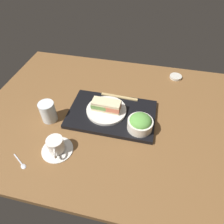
{
  "coord_description": "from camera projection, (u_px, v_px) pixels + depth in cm",
  "views": [
    {
      "loc": [
        -13.84,
        69.04,
        73.48
      ],
      "look_at": [
        0.81,
        4.08,
        5.0
      ],
      "focal_mm": 31.51,
      "sensor_mm": 36.0,
      "label": 1
    }
  ],
  "objects": [
    {
      "name": "small_sauce_dish",
      "position": [
        176.0,
        77.0,
        1.23
      ],
      "size": [
        7.32,
        7.32,
        1.53
      ],
      "primitive_type": "cylinder",
      "color": "beige",
      "rests_on": "ground_plane"
    },
    {
      "name": "ground_plane",
      "position": [
        115.0,
        115.0,
        1.03
      ],
      "size": [
        140.0,
        100.0,
        3.0
      ],
      "primitive_type": "cube",
      "color": "brown"
    },
    {
      "name": "chopsticks_pair",
      "position": [
        119.0,
        97.0,
        1.07
      ],
      "size": [
        20.23,
        2.23,
        0.7
      ],
      "color": "tan",
      "rests_on": "serving_tray"
    },
    {
      "name": "drinking_glass",
      "position": [
        48.0,
        112.0,
        0.95
      ],
      "size": [
        7.5,
        7.5,
        10.5
      ],
      "primitive_type": "cylinder",
      "color": "silver",
      "rests_on": "ground_plane"
    },
    {
      "name": "coffee_cup",
      "position": [
        56.0,
        146.0,
        0.84
      ],
      "size": [
        13.73,
        13.73,
        7.34
      ],
      "color": "silver",
      "rests_on": "ground_plane"
    },
    {
      "name": "teaspoon",
      "position": [
        22.0,
        164.0,
        0.81
      ],
      "size": [
        8.79,
        6.15,
        0.8
      ],
      "color": "silver",
      "rests_on": "ground_plane"
    },
    {
      "name": "serving_tray",
      "position": [
        112.0,
        114.0,
        1.0
      ],
      "size": [
        43.56,
        27.6,
        2.1
      ],
      "primitive_type": "cube",
      "color": "black",
      "rests_on": "ground_plane"
    },
    {
      "name": "sandwich_near",
      "position": [
        113.0,
        107.0,
        0.97
      ],
      "size": [
        7.72,
        6.31,
        5.09
      ],
      "color": "beige",
      "rests_on": "sandwich_plate"
    },
    {
      "name": "sandwich_plate",
      "position": [
        106.0,
        110.0,
        1.0
      ],
      "size": [
        20.29,
        20.29,
        1.3
      ],
      "primitive_type": "cylinder",
      "color": "silver",
      "rests_on": "serving_tray"
    },
    {
      "name": "salad_bowl",
      "position": [
        140.0,
        123.0,
        0.9
      ],
      "size": [
        11.72,
        11.72,
        7.78
      ],
      "color": "silver",
      "rests_on": "serving_tray"
    },
    {
      "name": "sandwich_far",
      "position": [
        100.0,
        104.0,
        0.98
      ],
      "size": [
        7.97,
        6.35,
        5.1
      ],
      "color": "beige",
      "rests_on": "sandwich_plate"
    }
  ]
}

